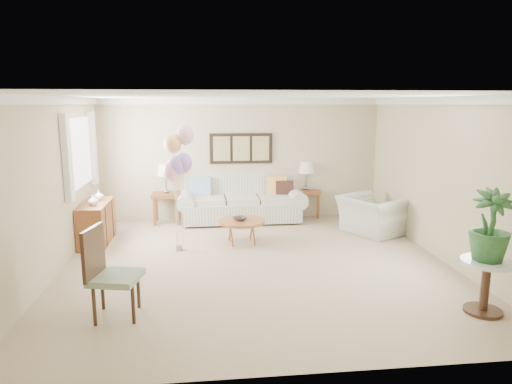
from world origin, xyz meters
TOP-DOWN VIEW (x-y plane):
  - ground_plane at (0.00, 0.00)m, footprint 6.00×6.00m
  - room_shell at (-0.11, 0.09)m, footprint 6.04×6.04m
  - wall_art_triptych at (0.00, 2.96)m, footprint 1.35×0.06m
  - sofa at (-0.02, 2.80)m, footprint 2.72×1.05m
  - end_table_left at (-1.60, 2.80)m, footprint 0.60×0.54m
  - end_table_right at (1.44, 2.98)m, footprint 0.57×0.52m
  - lamp_left at (-1.60, 2.80)m, footprint 0.35×0.35m
  - lamp_right at (1.44, 2.98)m, footprint 0.35×0.35m
  - coffee_table at (-0.14, 1.17)m, footprint 0.85×0.85m
  - decor_bowl at (-0.18, 1.16)m, footprint 0.33×0.33m
  - armchair at (2.43, 1.52)m, footprint 1.38×1.44m
  - side_table at (2.53, -1.97)m, footprint 0.61×0.61m
  - potted_plant at (2.53, -1.97)m, footprint 0.55×0.55m
  - accent_chair at (-1.93, -1.58)m, footprint 0.64×0.64m
  - credenza at (-2.76, 1.50)m, footprint 0.46×1.20m
  - vase_white at (-2.74, 1.28)m, footprint 0.18×0.18m
  - vase_sage at (-2.74, 1.72)m, footprint 0.21×0.21m
  - balloon_cluster at (-1.23, 0.85)m, footprint 0.52×0.47m

SIDE VIEW (x-z plane):
  - ground_plane at x=0.00m, z-range 0.00..0.00m
  - armchair at x=2.43m, z-range 0.00..0.73m
  - credenza at x=-2.76m, z-range 0.00..0.74m
  - coffee_table at x=-0.14m, z-range 0.18..0.61m
  - sofa at x=-0.02m, z-range -0.11..0.90m
  - decor_bowl at x=-0.18m, z-range 0.43..0.49m
  - side_table at x=2.53m, z-range 0.17..0.83m
  - end_table_right at x=1.44m, z-range 0.21..0.84m
  - end_table_left at x=-1.60m, z-range 0.22..0.87m
  - accent_chair at x=-1.93m, z-range 0.02..1.12m
  - vase_sage at x=-2.74m, z-range 0.74..0.92m
  - vase_white at x=-2.74m, z-range 0.74..0.92m
  - potted_plant at x=2.53m, z-range 0.66..1.52m
  - lamp_right at x=1.44m, z-range 0.79..1.40m
  - lamp_left at x=-1.60m, z-range 0.81..1.42m
  - wall_art_triptych at x=0.00m, z-range 1.23..1.88m
  - room_shell at x=-0.11m, z-range 0.33..2.93m
  - balloon_cluster at x=-1.23m, z-range 0.56..2.71m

